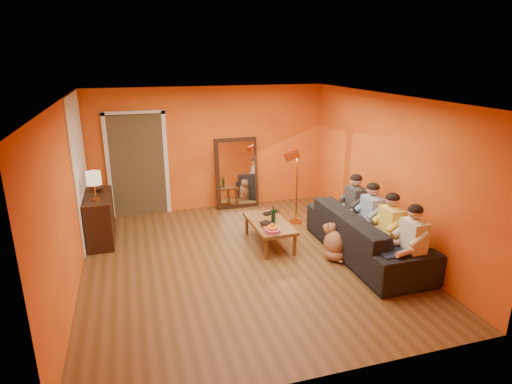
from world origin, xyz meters
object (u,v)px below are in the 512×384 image
object	(u,v)px
sideboard	(100,218)
laptop	(273,213)
mirror_frame	(237,173)
table_lamp	(95,186)
tumbler	(274,216)
person_far_right	(355,207)
person_mid_right	(371,218)
coffee_table	(269,233)
wine_bottle	(273,214)
floor_lamp	(297,188)
person_far_left	(412,245)
vase	(97,186)
sofa	(367,234)
dog	(334,241)
person_mid_left	(390,231)

from	to	relation	value
sideboard	laptop	distance (m)	3.10
sideboard	mirror_frame	bearing A→B (deg)	21.16
table_lamp	tumbler	xyz separation A→B (m)	(2.96, -0.60, -0.64)
person_far_right	person_mid_right	bearing A→B (deg)	-90.00
sideboard	coffee_table	world-z (taller)	sideboard
coffee_table	wine_bottle	xyz separation A→B (m)	(0.05, -0.05, 0.37)
floor_lamp	coffee_table	bearing A→B (deg)	-120.92
person_mid_right	person_far_left	bearing A→B (deg)	-90.00
vase	sofa	bearing A→B (deg)	-26.90
table_lamp	dog	xyz separation A→B (m)	(3.68, -1.56, -0.80)
sideboard	person_mid_left	size ratio (longest dim) A/B	0.97
table_lamp	coffee_table	size ratio (longest dim) A/B	0.42
person_far_left	laptop	world-z (taller)	person_far_left
sideboard	person_mid_right	size ratio (longest dim) A/B	0.97
floor_lamp	dog	bearing A→B (deg)	-75.06
table_lamp	floor_lamp	world-z (taller)	floor_lamp
laptop	table_lamp	bearing A→B (deg)	151.94
sofa	tumbler	bearing A→B (deg)	51.88
sideboard	tumbler	xyz separation A→B (m)	(2.96, -0.90, 0.04)
sideboard	vase	xyz separation A→B (m)	(0.00, 0.25, 0.52)
person_mid_left	wine_bottle	world-z (taller)	person_mid_left
dog	person_far_right	distance (m)	0.97
table_lamp	floor_lamp	size ratio (longest dim) A/B	0.35
tumbler	laptop	distance (m)	0.24
coffee_table	sideboard	bearing A→B (deg)	158.84
vase	table_lamp	bearing A→B (deg)	-90.00
person_mid_left	wine_bottle	xyz separation A→B (m)	(-1.48, 1.28, -0.03)
sofa	wine_bottle	bearing A→B (deg)	58.30
mirror_frame	tumbler	bearing A→B (deg)	-84.96
tumbler	mirror_frame	bearing A→B (deg)	95.04
mirror_frame	person_far_right	bearing A→B (deg)	-55.87
person_mid_right	vase	xyz separation A→B (m)	(-4.37, 2.05, 0.34)
person_far_left	wine_bottle	xyz separation A→B (m)	(-1.48, 1.83, -0.03)
coffee_table	person_mid_left	world-z (taller)	person_mid_left
person_mid_right	laptop	xyz separation A→B (m)	(-1.35, 1.13, -0.18)
sofa	coffee_table	xyz separation A→B (m)	(-1.40, 0.88, -0.17)
sofa	person_mid_right	xyz separation A→B (m)	(0.13, 0.10, 0.23)
person_mid_left	laptop	world-z (taller)	person_mid_left
sideboard	table_lamp	xyz separation A→B (m)	(0.00, -0.30, 0.68)
person_far_left	person_mid_right	world-z (taller)	same
sideboard	floor_lamp	distance (m)	3.69
floor_lamp	vase	bearing A→B (deg)	-172.57
vase	mirror_frame	bearing A→B (deg)	16.57
wine_bottle	vase	size ratio (longest dim) A/B	1.58
table_lamp	person_far_right	xyz separation A→B (m)	(4.37, -0.95, -0.49)
floor_lamp	tumbler	xyz separation A→B (m)	(-0.70, -0.69, -0.25)
person_far_right	laptop	world-z (taller)	person_far_right
floor_lamp	laptop	xyz separation A→B (m)	(-0.64, -0.46, -0.29)
floor_lamp	person_far_left	xyz separation A→B (m)	(0.70, -2.69, -0.11)
person_mid_left	person_mid_right	size ratio (longest dim) A/B	1.00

